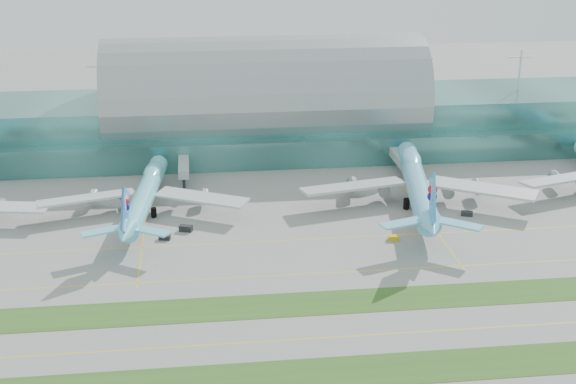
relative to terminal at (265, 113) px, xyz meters
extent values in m
plane|color=gray|center=(-0.01, -128.79, -14.23)|extent=(700.00, 700.00, 0.00)
cube|color=#3D7A75|center=(-0.01, 1.21, -4.23)|extent=(340.00, 42.00, 20.00)
cube|color=#3D7A75|center=(-0.01, -22.79, -9.23)|extent=(340.00, 8.00, 10.00)
ellipsoid|color=#9EA5A8|center=(-0.01, 1.21, 5.77)|extent=(340.00, 46.20, 16.17)
cylinder|color=white|center=(-0.01, 1.21, 13.77)|extent=(0.80, 0.80, 16.00)
cube|color=#B2B7B7|center=(-31.01, -33.79, -8.73)|extent=(3.50, 22.00, 3.00)
cylinder|color=black|center=(-31.01, -43.79, -12.23)|extent=(1.00, 1.00, 4.00)
cube|color=#B2B7B7|center=(43.99, -33.79, -8.73)|extent=(3.50, 22.00, 3.00)
cylinder|color=black|center=(43.99, -43.79, -12.23)|extent=(1.00, 1.00, 4.00)
cube|color=#2D591E|center=(-0.01, -156.79, -14.19)|extent=(420.00, 12.00, 0.08)
cube|color=#2D591E|center=(-0.01, -126.79, -14.19)|extent=(420.00, 12.00, 0.08)
cube|color=yellow|center=(-0.01, -142.79, -14.22)|extent=(420.00, 0.35, 0.01)
cube|color=yellow|center=(-0.01, -110.79, -14.22)|extent=(420.00, 0.35, 0.01)
cube|color=yellow|center=(-0.01, -88.79, -14.22)|extent=(420.00, 0.35, 0.01)
cube|color=silver|center=(-84.32, -66.68, -8.88)|extent=(28.91, 11.77, 1.14)
cylinder|color=#6AD8EA|center=(-42.61, -62.31, -8.33)|extent=(12.31, 60.27, 6.00)
ellipsoid|color=#6AD8EA|center=(-40.83, -45.62, -6.68)|extent=(7.59, 18.73, 4.27)
cone|color=#6AD8EA|center=(-39.19, -30.19, -8.33)|extent=(6.48, 5.44, 6.00)
cone|color=#6AD8EA|center=(-46.19, -95.98, -7.17)|extent=(6.59, 9.26, 5.70)
cube|color=silver|center=(-60.12, -62.40, -8.71)|extent=(29.90, 14.97, 1.18)
cylinder|color=#989CA0|center=(-55.24, -57.66, -10.74)|extent=(3.83, 5.64, 3.29)
cube|color=silver|center=(-25.50, -66.08, -8.71)|extent=(29.03, 20.08, 1.18)
cylinder|color=#989CA0|center=(-29.27, -60.43, -10.74)|extent=(3.83, 5.64, 3.29)
cube|color=#286AB5|center=(-45.98, -94.06, -1.07)|extent=(1.92, 12.70, 13.94)
cylinder|color=white|center=(-45.88, -93.09, 0.38)|extent=(1.36, 4.71, 4.64)
cylinder|color=black|center=(-40.20, -39.65, -12.78)|extent=(1.74, 1.74, 2.90)
cylinder|color=black|center=(-45.90, -65.86, -12.78)|extent=(1.74, 1.74, 2.90)
cylinder|color=black|center=(-40.13, -66.47, -12.78)|extent=(1.74, 1.74, 2.90)
cylinder|color=#6DCCF1|center=(41.74, -65.02, -7.46)|extent=(18.26, 68.93, 6.87)
ellipsoid|color=#6DCCF1|center=(44.95, -46.04, -5.57)|extent=(9.93, 21.70, 4.90)
cone|color=#6DCCF1|center=(47.92, -28.50, -7.46)|extent=(7.70, 6.61, 6.87)
cone|color=#6DCCF1|center=(35.26, -103.28, -6.13)|extent=(8.11, 10.93, 6.53)
cube|color=silver|center=(21.69, -63.87, -7.91)|extent=(34.28, 15.29, 1.35)
cylinder|color=gray|center=(27.61, -58.80, -10.24)|extent=(4.74, 6.64, 3.77)
cube|color=silver|center=(61.04, -70.54, -7.91)|extent=(32.71, 24.55, 1.35)
cylinder|color=gray|center=(57.12, -63.80, -10.24)|extent=(4.74, 6.64, 3.77)
cube|color=#32A0E2|center=(35.63, -101.10, 0.85)|extent=(3.09, 14.48, 15.98)
cylinder|color=silver|center=(35.81, -100.00, 2.52)|extent=(1.87, 5.41, 5.32)
cylinder|color=black|center=(46.10, -39.26, -12.56)|extent=(2.00, 2.00, 3.33)
cylinder|color=black|center=(37.72, -68.84, -12.56)|extent=(2.00, 2.00, 3.33)
cylinder|color=black|center=(44.28, -69.95, -12.56)|extent=(2.00, 2.00, 3.33)
cube|color=silver|center=(90.99, -63.49, -8.39)|extent=(31.67, 16.04, 1.25)
cylinder|color=gray|center=(96.12, -58.44, -10.54)|extent=(4.02, 5.95, 3.48)
cube|color=black|center=(-36.45, -84.04, -13.55)|extent=(3.47, 2.48, 1.36)
cube|color=black|center=(-30.50, -78.68, -13.34)|extent=(4.17, 3.06, 1.77)
cube|color=gold|center=(27.92, -92.12, -13.56)|extent=(3.36, 2.48, 1.34)
cube|color=black|center=(54.54, -76.75, -13.52)|extent=(3.84, 2.81, 1.42)
camera|label=1|loc=(-26.48, -295.12, 76.99)|focal=50.00mm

